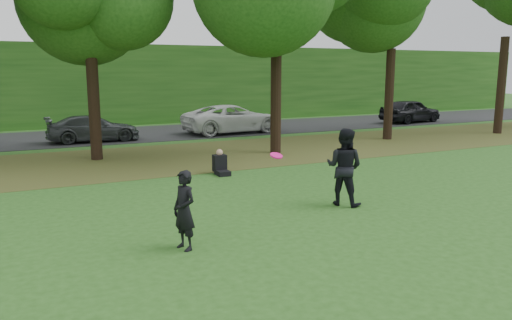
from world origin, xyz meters
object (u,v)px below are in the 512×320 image
at_px(player_left, 184,210).
at_px(frisbee, 276,156).
at_px(seated_person, 220,165).
at_px(player_right, 344,167).

relative_size(player_left, frisbee, 4.40).
xyz_separation_m(frisbee, seated_person, (1.10, 5.96, -1.32)).
height_order(player_right, seated_person, player_right).
xyz_separation_m(player_left, frisbee, (2.16, 0.32, 0.86)).
relative_size(player_left, player_right, 0.78).
bearing_deg(seated_person, frisbee, -98.92).
distance_m(player_left, frisbee, 2.35).
bearing_deg(seated_person, player_right, -72.46).
distance_m(frisbee, seated_person, 6.20).
xyz_separation_m(player_left, player_right, (4.68, 1.34, 0.21)).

